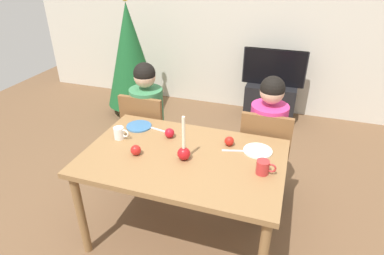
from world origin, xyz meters
name	(u,v)px	position (x,y,z in m)	size (l,w,h in m)	color
ground_plane	(184,233)	(0.00, 0.00, 0.00)	(7.68, 7.68, 0.00)	brown
back_wall	(250,13)	(0.00, 2.60, 1.30)	(6.40, 0.10, 2.60)	beige
dining_table	(183,165)	(0.00, 0.00, 0.67)	(1.40, 0.90, 0.75)	olive
chair_left	(147,132)	(-0.58, 0.61, 0.51)	(0.40, 0.40, 0.90)	brown
chair_right	(264,152)	(0.51, 0.61, 0.51)	(0.40, 0.40, 0.90)	brown
person_left_child	(148,125)	(-0.58, 0.64, 0.57)	(0.30, 0.30, 1.17)	#33384C
person_right_child	(265,144)	(0.51, 0.64, 0.57)	(0.30, 0.30, 1.17)	#33384C
tv_stand	(270,101)	(0.40, 2.30, 0.24)	(0.64, 0.40, 0.48)	black
tv	(274,67)	(0.40, 2.30, 0.71)	(0.79, 0.05, 0.46)	black
christmas_tree	(130,55)	(-1.42, 1.91, 0.81)	(0.70, 0.70, 1.55)	brown
candle_centerpiece	(184,151)	(0.02, -0.04, 0.82)	(0.09, 0.09, 0.33)	red
plate_left	(139,126)	(-0.48, 0.28, 0.76)	(0.20, 0.20, 0.01)	teal
plate_right	(258,151)	(0.49, 0.22, 0.76)	(0.21, 0.21, 0.01)	white
mug_left	(119,133)	(-0.54, 0.07, 0.80)	(0.12, 0.08, 0.09)	white
mug_right	(263,167)	(0.56, -0.03, 0.80)	(0.13, 0.08, 0.09)	#B72D2D
fork_left	(158,130)	(-0.31, 0.28, 0.75)	(0.18, 0.01, 0.01)	silver
fork_right	(234,151)	(0.33, 0.17, 0.75)	(0.18, 0.01, 0.01)	silver
apple_near_candle	(136,150)	(-0.32, -0.09, 0.79)	(0.07, 0.07, 0.07)	red
apple_by_left_plate	(170,133)	(-0.18, 0.21, 0.79)	(0.08, 0.08, 0.08)	red
apple_by_right_mug	(229,141)	(0.28, 0.24, 0.79)	(0.07, 0.07, 0.07)	#B41C14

